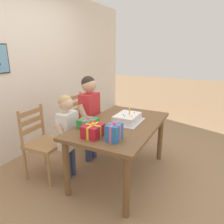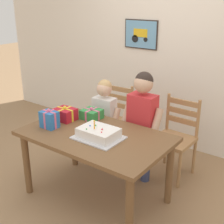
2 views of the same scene
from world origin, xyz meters
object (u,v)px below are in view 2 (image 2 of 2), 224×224
at_px(birthday_cake, 98,134).
at_px(chair_right, 175,137).
at_px(chair_left, 113,120).
at_px(gift_box_corner_small, 92,114).
at_px(dining_table, 96,143).
at_px(gift_box_red_large, 65,114).
at_px(gift_box_beside_cake, 49,119).
at_px(child_younger, 104,115).
at_px(child_older, 142,117).

xyz_separation_m(birthday_cake, chair_right, (0.36, 0.95, -0.31)).
bearing_deg(chair_left, gift_box_corner_small, -76.13).
bearing_deg(chair_right, chair_left, -180.00).
distance_m(dining_table, gift_box_red_large, 0.53).
bearing_deg(gift_box_beside_cake, chair_right, 48.68).
height_order(birthday_cake, child_younger, child_younger).
xyz_separation_m(gift_box_red_large, chair_left, (0.06, 0.81, -0.32)).
relative_size(birthday_cake, chair_right, 0.48).
xyz_separation_m(dining_table, chair_left, (-0.44, 0.90, -0.16)).
relative_size(gift_box_beside_cake, chair_right, 0.22).
height_order(gift_box_corner_small, child_younger, child_younger).
height_order(child_older, child_younger, child_older).
relative_size(chair_right, child_older, 0.73).
xyz_separation_m(gift_box_beside_cake, chair_right, (0.92, 1.05, -0.35)).
bearing_deg(child_older, gift_box_beside_cake, -132.97).
bearing_deg(chair_right, gift_box_red_large, -139.25).
bearing_deg(chair_left, gift_box_beside_cake, -92.25).
relative_size(gift_box_corner_small, chair_right, 0.23).
bearing_deg(child_older, gift_box_red_large, -145.13).
distance_m(dining_table, gift_box_corner_small, 0.44).
relative_size(gift_box_red_large, child_older, 0.18).
xyz_separation_m(birthday_cake, chair_left, (-0.52, 0.95, -0.31)).
relative_size(chair_left, chair_right, 1.00).
bearing_deg(chair_right, dining_table, -116.02).
height_order(dining_table, chair_right, chair_right).
xyz_separation_m(gift_box_corner_small, child_younger, (-0.04, 0.28, -0.11)).
distance_m(gift_box_red_large, gift_box_corner_small, 0.29).
distance_m(birthday_cake, chair_right, 1.06).
bearing_deg(birthday_cake, child_younger, 123.32).
distance_m(chair_left, chair_right, 0.88).
relative_size(birthday_cake, child_younger, 0.40).
bearing_deg(birthday_cake, gift_box_beside_cake, -170.72).
bearing_deg(gift_box_red_large, gift_box_beside_cake, -86.42).
height_order(dining_table, child_younger, child_younger).
height_order(gift_box_corner_small, chair_right, chair_right).
bearing_deg(gift_box_corner_small, chair_left, 103.87).
distance_m(dining_table, chair_right, 1.01).
xyz_separation_m(gift_box_corner_small, child_older, (0.48, 0.28, -0.01)).
xyz_separation_m(dining_table, child_older, (0.19, 0.57, 0.14)).
bearing_deg(birthday_cake, chair_left, 118.72).
xyz_separation_m(gift_box_red_large, gift_box_beside_cake, (0.02, -0.24, 0.02)).
bearing_deg(child_older, child_younger, 179.96).
xyz_separation_m(chair_left, child_older, (0.63, -0.33, 0.30)).
height_order(chair_left, child_older, child_older).
bearing_deg(birthday_cake, child_older, 80.62).
bearing_deg(dining_table, gift_box_red_large, 169.30).
height_order(gift_box_beside_cake, chair_right, gift_box_beside_cake).
height_order(gift_box_red_large, chair_right, chair_right).
bearing_deg(child_older, dining_table, -108.10).
relative_size(gift_box_red_large, gift_box_corner_small, 1.07).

